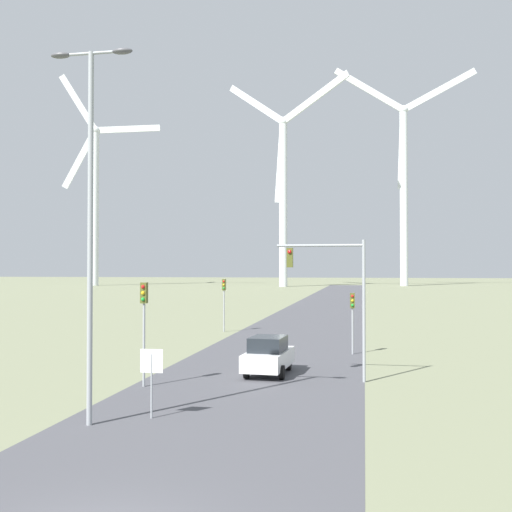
# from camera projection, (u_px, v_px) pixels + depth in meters

# --- Properties ---
(road_surface) EXTENTS (10.00, 240.00, 0.01)m
(road_surface) POSITION_uv_depth(u_px,v_px,m) (312.00, 320.00, 58.20)
(road_surface) COLOR #47474C
(road_surface) RESTS_ON ground
(streetlamp) EXTENTS (2.88, 0.32, 12.32)m
(streetlamp) POSITION_uv_depth(u_px,v_px,m) (90.00, 197.00, 19.64)
(streetlamp) COLOR #93999E
(streetlamp) RESTS_ON ground
(stop_sign_near) EXTENTS (0.81, 0.07, 2.36)m
(stop_sign_near) POSITION_uv_depth(u_px,v_px,m) (152.00, 370.00, 20.41)
(stop_sign_near) COLOR #93999E
(stop_sign_near) RESTS_ON ground
(traffic_light_post_near_left) EXTENTS (0.28, 0.33, 4.50)m
(traffic_light_post_near_left) POSITION_uv_depth(u_px,v_px,m) (144.00, 311.00, 25.86)
(traffic_light_post_near_left) COLOR #93999E
(traffic_light_post_near_left) RESTS_ON ground
(traffic_light_post_near_right) EXTENTS (0.28, 0.34, 3.64)m
(traffic_light_post_near_right) POSITION_uv_depth(u_px,v_px,m) (352.00, 309.00, 35.48)
(traffic_light_post_near_right) COLOR #93999E
(traffic_light_post_near_right) RESTS_ON ground
(traffic_light_post_mid_left) EXTENTS (0.28, 0.33, 4.22)m
(traffic_light_post_mid_left) POSITION_uv_depth(u_px,v_px,m) (224.00, 293.00, 47.89)
(traffic_light_post_mid_left) COLOR #93999E
(traffic_light_post_mid_left) RESTS_ON ground
(traffic_light_mast_overhead) EXTENTS (4.01, 0.35, 6.40)m
(traffic_light_mast_overhead) POSITION_uv_depth(u_px,v_px,m) (334.00, 282.00, 27.12)
(traffic_light_mast_overhead) COLOR #93999E
(traffic_light_mast_overhead) RESTS_ON ground
(car_approaching) EXTENTS (2.08, 4.21, 1.83)m
(car_approaching) POSITION_uv_depth(u_px,v_px,m) (268.00, 355.00, 28.80)
(car_approaching) COLOR white
(car_approaching) RESTS_ON ground
(wind_turbine_far_left) EXTENTS (29.40, 5.02, 61.60)m
(wind_turbine_far_left) POSITION_uv_depth(u_px,v_px,m) (95.00, 190.00, 173.42)
(wind_turbine_far_left) COLOR silver
(wind_turbine_far_left) RESTS_ON ground
(wind_turbine_left) EXTENTS (35.10, 17.86, 58.30)m
(wind_turbine_left) POSITION_uv_depth(u_px,v_px,m) (283.00, 183.00, 162.83)
(wind_turbine_left) COLOR silver
(wind_turbine_left) RESTS_ON ground
(wind_turbine_center) EXTENTS (39.73, 3.32, 62.65)m
(wind_turbine_center) POSITION_uv_depth(u_px,v_px,m) (404.00, 177.00, 169.32)
(wind_turbine_center) COLOR silver
(wind_turbine_center) RESTS_ON ground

